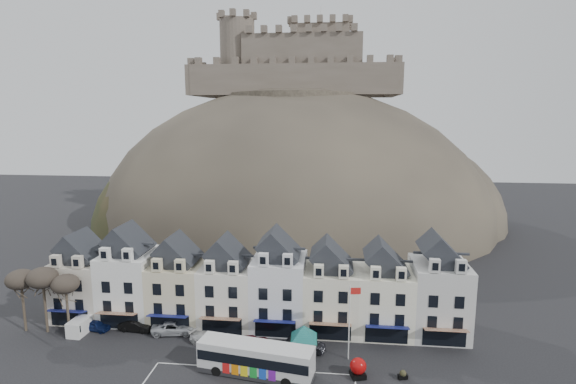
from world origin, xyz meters
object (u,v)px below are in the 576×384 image
object	(u,v)px
car_black	(136,326)
car_silver	(174,327)
bus_shelter	(304,332)
car_navy	(96,326)
flagpole	(350,318)
car_charcoal	(305,344)
car_maroon	(251,342)
white_van	(82,325)
car_white	(209,339)
bus	(256,358)
red_buoy	(358,368)

from	to	relation	value
car_black	car_silver	xyz separation A→B (m)	(5.20, -0.08, 0.07)
bus_shelter	car_navy	bearing A→B (deg)	169.94
flagpole	car_charcoal	distance (m)	6.83
car_maroon	car_charcoal	bearing A→B (deg)	-108.59
flagpole	white_van	bearing A→B (deg)	175.18
car_white	car_charcoal	distance (m)	11.72
car_black	car_maroon	xyz separation A→B (m)	(15.60, -2.50, 0.03)
car_silver	car_white	xyz separation A→B (m)	(5.20, -2.42, -0.06)
bus	car_maroon	size ratio (longest dim) A/B	2.94
flagpole	car_white	world-z (taller)	flagpole
car_white	bus	bearing A→B (deg)	-107.97
car_black	car_charcoal	xyz separation A→B (m)	(22.12, -2.50, 0.05)
white_van	car_maroon	bearing A→B (deg)	-1.63
red_buoy	car_black	distance (m)	29.04
bus_shelter	car_black	world-z (taller)	bus_shelter
car_silver	car_charcoal	xyz separation A→B (m)	(16.92, -2.42, -0.02)
red_buoy	flagpole	world-z (taller)	flagpole
bus	car_silver	size ratio (longest dim) A/B	2.29
red_buoy	car_maroon	xyz separation A→B (m)	(-12.49, 4.85, -0.36)
red_buoy	car_black	bearing A→B (deg)	165.33
bus	white_van	distance (m)	24.98
flagpole	car_maroon	world-z (taller)	flagpole
bus	car_silver	xyz separation A→B (m)	(-11.99, 7.95, -1.16)
red_buoy	car_silver	world-z (taller)	red_buoy
red_buoy	car_white	world-z (taller)	red_buoy
car_black	flagpole	bearing A→B (deg)	-94.17
bus	bus_shelter	size ratio (longest dim) A/B	2.12
flagpole	car_charcoal	xyz separation A→B (m)	(-5.13, 1.34, -4.30)
car_silver	car_white	world-z (taller)	car_silver
white_van	bus_shelter	bearing A→B (deg)	-3.45
white_van	red_buoy	bearing A→B (deg)	-8.09
bus_shelter	car_maroon	bearing A→B (deg)	165.16
red_buoy	flagpole	distance (m)	5.37
car_silver	car_black	bearing A→B (deg)	79.36
bus	car_black	bearing A→B (deg)	164.30
flagpole	car_silver	size ratio (longest dim) A/B	1.59
red_buoy	car_maroon	bearing A→B (deg)	158.76
car_silver	car_white	distance (m)	5.73
car_charcoal	bus	bearing A→B (deg)	152.34
white_van	car_black	world-z (taller)	white_van
white_van	car_navy	xyz separation A→B (m)	(1.55, 0.53, -0.32)
car_silver	car_maroon	distance (m)	10.68
flagpole	car_maroon	xyz separation A→B (m)	(-11.65, 1.34, -4.33)
car_white	red_buoy	bearing A→B (deg)	-84.16
red_buoy	car_maroon	size ratio (longest dim) A/B	0.50
car_silver	bus	bearing A→B (deg)	-133.26
flagpole	car_silver	world-z (taller)	flagpole
bus	car_navy	distance (m)	23.68
red_buoy	white_van	distance (m)	35.42
red_buoy	car_black	xyz separation A→B (m)	(-28.09, 7.35, -0.39)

